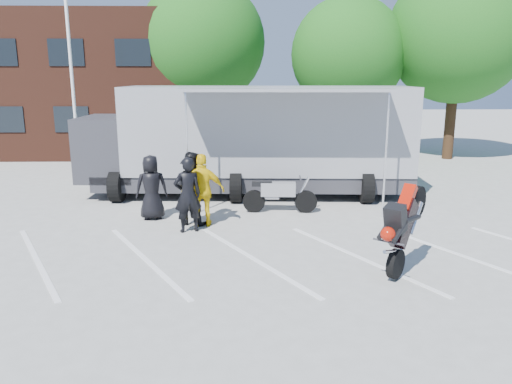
{
  "coord_description": "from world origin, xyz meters",
  "views": [
    {
      "loc": [
        0.02,
        -9.54,
        4.01
      ],
      "look_at": [
        0.29,
        1.99,
        1.3
      ],
      "focal_mm": 35.0,
      "sensor_mm": 36.0,
      "label": 1
    }
  ],
  "objects_px": {
    "spectator_leather_a": "(152,187)",
    "spectator_leather_c": "(191,188)",
    "tree_left": "(203,42)",
    "tree_mid": "(348,55)",
    "tree_right": "(458,34)",
    "stunt_bike_rider": "(408,270)",
    "spectator_hivis": "(203,190)",
    "parked_motorcycle": "(280,212)",
    "transporter_truck": "(253,194)",
    "spectator_leather_b": "(188,195)",
    "flagpole": "(76,46)"
  },
  "relations": [
    {
      "from": "spectator_leather_a",
      "to": "spectator_leather_c",
      "type": "xyz_separation_m",
      "value": [
        1.17,
        -0.5,
        0.08
      ]
    },
    {
      "from": "tree_left",
      "to": "spectator_leather_c",
      "type": "height_order",
      "value": "tree_left"
    },
    {
      "from": "tree_mid",
      "to": "tree_right",
      "type": "xyz_separation_m",
      "value": [
        5.0,
        -0.5,
        0.93
      ]
    },
    {
      "from": "stunt_bike_rider",
      "to": "spectator_hivis",
      "type": "distance_m",
      "value": 5.7
    },
    {
      "from": "tree_right",
      "to": "tree_mid",
      "type": "bearing_deg",
      "value": 174.29
    },
    {
      "from": "parked_motorcycle",
      "to": "stunt_bike_rider",
      "type": "distance_m",
      "value": 5.18
    },
    {
      "from": "tree_mid",
      "to": "parked_motorcycle",
      "type": "distance_m",
      "value": 11.95
    },
    {
      "from": "parked_motorcycle",
      "to": "spectator_leather_c",
      "type": "xyz_separation_m",
      "value": [
        -2.51,
        -1.1,
        1.0
      ]
    },
    {
      "from": "stunt_bike_rider",
      "to": "spectator_leather_c",
      "type": "bearing_deg",
      "value": -175.74
    },
    {
      "from": "transporter_truck",
      "to": "spectator_hivis",
      "type": "relative_size",
      "value": 5.79
    },
    {
      "from": "spectator_leather_a",
      "to": "spectator_leather_b",
      "type": "height_order",
      "value": "spectator_leather_b"
    },
    {
      "from": "tree_right",
      "to": "spectator_leather_c",
      "type": "height_order",
      "value": "tree_right"
    },
    {
      "from": "spectator_leather_c",
      "to": "spectator_hivis",
      "type": "relative_size",
      "value": 1.01
    },
    {
      "from": "parked_motorcycle",
      "to": "spectator_leather_b",
      "type": "bearing_deg",
      "value": 129.0
    },
    {
      "from": "tree_mid",
      "to": "transporter_truck",
      "type": "distance_m",
      "value": 10.38
    },
    {
      "from": "parked_motorcycle",
      "to": "transporter_truck",
      "type": "bearing_deg",
      "value": 21.38
    },
    {
      "from": "stunt_bike_rider",
      "to": "spectator_leather_b",
      "type": "bearing_deg",
      "value": -169.69
    },
    {
      "from": "tree_right",
      "to": "stunt_bike_rider",
      "type": "distance_m",
      "value": 16.75
    },
    {
      "from": "parked_motorcycle",
      "to": "flagpole",
      "type": "bearing_deg",
      "value": 58.15
    },
    {
      "from": "tree_left",
      "to": "spectator_leather_a",
      "type": "height_order",
      "value": "tree_left"
    },
    {
      "from": "spectator_leather_a",
      "to": "spectator_leather_c",
      "type": "distance_m",
      "value": 1.27
    },
    {
      "from": "tree_mid",
      "to": "tree_right",
      "type": "distance_m",
      "value": 5.11
    },
    {
      "from": "flagpole",
      "to": "tree_mid",
      "type": "xyz_separation_m",
      "value": [
        11.24,
        5.0,
        -0.11
      ]
    },
    {
      "from": "parked_motorcycle",
      "to": "stunt_bike_rider",
      "type": "height_order",
      "value": "stunt_bike_rider"
    },
    {
      "from": "spectator_hivis",
      "to": "tree_mid",
      "type": "bearing_deg",
      "value": -116.24
    },
    {
      "from": "spectator_leather_b",
      "to": "spectator_hivis",
      "type": "xyz_separation_m",
      "value": [
        0.35,
        0.5,
        -0.0
      ]
    },
    {
      "from": "flagpole",
      "to": "tree_mid",
      "type": "distance_m",
      "value": 12.31
    },
    {
      "from": "stunt_bike_rider",
      "to": "spectator_leather_b",
      "type": "xyz_separation_m",
      "value": [
        -4.91,
        2.78,
        0.99
      ]
    },
    {
      "from": "tree_right",
      "to": "parked_motorcycle",
      "type": "bearing_deg",
      "value": -132.76
    },
    {
      "from": "tree_right",
      "to": "spectator_leather_b",
      "type": "xyz_separation_m",
      "value": [
        -11.45,
        -11.47,
        -4.89
      ]
    },
    {
      "from": "stunt_bike_rider",
      "to": "spectator_leather_b",
      "type": "relative_size",
      "value": 1.02
    },
    {
      "from": "tree_mid",
      "to": "spectator_leather_a",
      "type": "distance_m",
      "value": 13.77
    },
    {
      "from": "tree_mid",
      "to": "tree_right",
      "type": "relative_size",
      "value": 0.84
    },
    {
      "from": "transporter_truck",
      "to": "spectator_leather_a",
      "type": "bearing_deg",
      "value": -132.68
    },
    {
      "from": "flagpole",
      "to": "spectator_leather_c",
      "type": "relative_size",
      "value": 3.99
    },
    {
      "from": "transporter_truck",
      "to": "spectator_hivis",
      "type": "distance_m",
      "value": 4.02
    },
    {
      "from": "transporter_truck",
      "to": "parked_motorcycle",
      "type": "height_order",
      "value": "transporter_truck"
    },
    {
      "from": "spectator_leather_b",
      "to": "spectator_hivis",
      "type": "height_order",
      "value": "spectator_leather_b"
    },
    {
      "from": "tree_left",
      "to": "spectator_leather_b",
      "type": "xyz_separation_m",
      "value": [
        0.55,
        -12.97,
        -4.58
      ]
    },
    {
      "from": "flagpole",
      "to": "spectator_leather_c",
      "type": "xyz_separation_m",
      "value": [
        4.81,
        -6.25,
        -4.05
      ]
    },
    {
      "from": "spectator_leather_c",
      "to": "spectator_leather_a",
      "type": "bearing_deg",
      "value": -2.89
    },
    {
      "from": "spectator_leather_a",
      "to": "spectator_hivis",
      "type": "relative_size",
      "value": 0.93
    },
    {
      "from": "tree_mid",
      "to": "spectator_leather_c",
      "type": "xyz_separation_m",
      "value": [
        -6.44,
        -11.25,
        -3.94
      ]
    },
    {
      "from": "transporter_truck",
      "to": "spectator_leather_c",
      "type": "bearing_deg",
      "value": -114.8
    },
    {
      "from": "tree_mid",
      "to": "parked_motorcycle",
      "type": "relative_size",
      "value": 3.4
    },
    {
      "from": "spectator_leather_b",
      "to": "spectator_leather_a",
      "type": "bearing_deg",
      "value": -67.03
    },
    {
      "from": "tree_right",
      "to": "transporter_truck",
      "type": "xyz_separation_m",
      "value": [
        -9.68,
        -7.34,
        -5.88
      ]
    },
    {
      "from": "flagpole",
      "to": "transporter_truck",
      "type": "height_order",
      "value": "flagpole"
    },
    {
      "from": "flagpole",
      "to": "stunt_bike_rider",
      "type": "xyz_separation_m",
      "value": [
        9.7,
        -9.75,
        -5.05
      ]
    },
    {
      "from": "flagpole",
      "to": "tree_left",
      "type": "distance_m",
      "value": 7.37
    }
  ]
}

